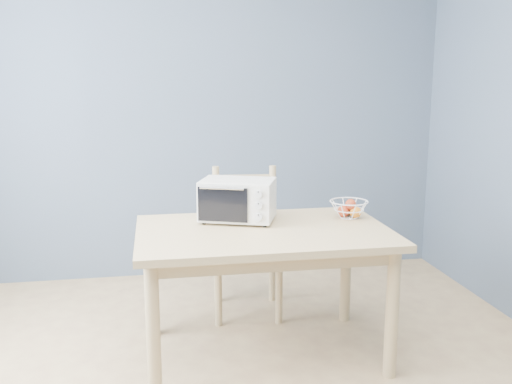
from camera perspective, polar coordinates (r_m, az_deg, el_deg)
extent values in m
cube|color=#4D5A6B|center=(4.52, -6.35, 7.79)|extent=(4.00, 0.01, 2.60)
cube|color=tan|center=(3.18, 0.75, -4.07)|extent=(1.40, 0.90, 0.04)
cylinder|color=tan|center=(2.91, -10.24, -13.65)|extent=(0.07, 0.07, 0.71)
cylinder|color=tan|center=(3.15, 13.44, -11.79)|extent=(0.07, 0.07, 0.71)
cylinder|color=tan|center=(3.60, -10.27, -8.69)|extent=(0.07, 0.07, 0.71)
cylinder|color=tan|center=(3.79, 8.97, -7.57)|extent=(0.07, 0.07, 0.71)
cube|color=white|center=(3.33, -1.85, -0.73)|extent=(0.49, 0.41, 0.23)
cube|color=black|center=(3.34, -2.79, -0.73)|extent=(0.34, 0.32, 0.18)
cube|color=black|center=(3.20, -3.36, -1.27)|extent=(0.27, 0.11, 0.20)
cylinder|color=silver|center=(3.17, -3.45, 0.35)|extent=(0.24, 0.10, 0.01)
cube|color=white|center=(3.17, 0.28, -1.34)|extent=(0.11, 0.05, 0.21)
cylinder|color=black|center=(3.30, -5.24, -3.10)|extent=(0.02, 0.02, 0.01)
cylinder|color=black|center=(3.22, 0.86, -3.39)|extent=(0.02, 0.02, 0.01)
cylinder|color=black|center=(3.50, -4.32, -2.23)|extent=(0.02, 0.02, 0.01)
cylinder|color=black|center=(3.43, 1.44, -2.48)|extent=(0.02, 0.02, 0.01)
cylinder|color=silver|center=(3.14, 0.25, -0.23)|extent=(0.04, 0.03, 0.04)
cylinder|color=silver|center=(3.16, 0.25, -1.39)|extent=(0.04, 0.03, 0.04)
cylinder|color=silver|center=(3.17, 0.25, -2.54)|extent=(0.04, 0.03, 0.04)
torus|color=white|center=(3.44, 9.29, -0.93)|extent=(0.23, 0.23, 0.01)
torus|color=white|center=(3.45, 9.26, -1.72)|extent=(0.18, 0.18, 0.01)
torus|color=white|center=(3.46, 9.24, -2.51)|extent=(0.11, 0.11, 0.01)
sphere|color=red|center=(3.45, 8.72, -1.93)|extent=(0.07, 0.07, 0.07)
sphere|color=orange|center=(3.45, 9.91, -2.01)|extent=(0.07, 0.07, 0.07)
sphere|color=tan|center=(3.50, 9.08, -1.81)|extent=(0.07, 0.07, 0.07)
sphere|color=red|center=(3.44, 9.45, -1.23)|extent=(0.07, 0.07, 0.07)
cube|color=tan|center=(3.82, -0.95, -4.89)|extent=(0.50, 0.50, 0.03)
cylinder|color=tan|center=(3.71, -3.79, -9.68)|extent=(0.05, 0.05, 0.49)
cylinder|color=tan|center=(3.74, 2.32, -9.51)|extent=(0.05, 0.05, 0.49)
cylinder|color=tan|center=(4.08, -3.91, -7.70)|extent=(0.05, 0.05, 0.49)
cylinder|color=tan|center=(4.11, 1.62, -7.56)|extent=(0.05, 0.05, 0.49)
cylinder|color=tan|center=(3.95, -4.01, -0.96)|extent=(0.05, 0.05, 0.49)
cylinder|color=tan|center=(3.97, 1.66, -0.85)|extent=(0.05, 0.05, 0.49)
cube|color=tan|center=(3.98, -1.16, -2.37)|extent=(0.39, 0.06, 0.05)
cube|color=tan|center=(3.95, -1.16, -0.52)|extent=(0.39, 0.06, 0.05)
cube|color=tan|center=(3.92, -1.17, 1.35)|extent=(0.39, 0.06, 0.05)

